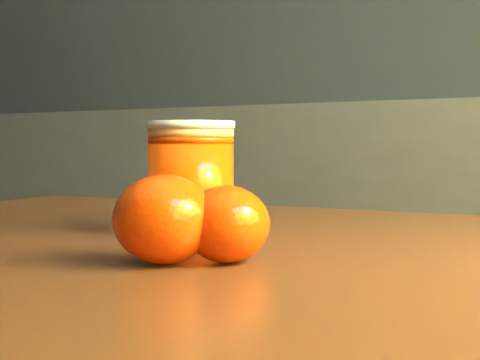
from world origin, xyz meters
The scene contains 5 objects.
kitchen_counter centered at (0.00, 1.45, 0.45)m, with size 3.15×0.60×0.90m, color #545359.
table centered at (0.78, 0.06, 0.62)m, with size 1.01×0.75×0.71m.
juice_glass centered at (0.75, 0.09, 0.76)m, with size 0.08×0.08×0.10m.
orange_front centered at (0.82, -0.05, 0.74)m, with size 0.07×0.07×0.06m, color #FF3C05.
orange_back centered at (0.86, -0.02, 0.74)m, with size 0.06×0.06×0.06m, color #FF3C05.
Camera 1 is at (1.12, -0.42, 0.80)m, focal length 50.00 mm.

